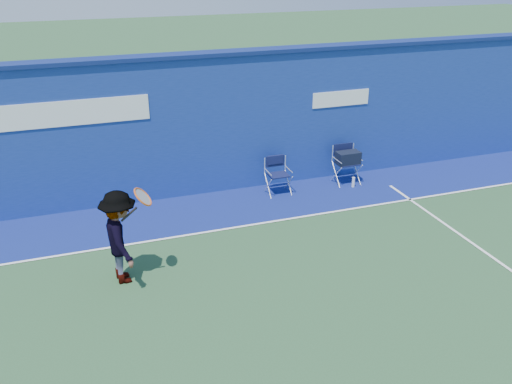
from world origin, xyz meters
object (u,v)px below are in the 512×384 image
object	(u,v)px
directors_chair_left	(278,182)
directors_chair_right	(347,168)
tennis_player	(121,237)
water_bottle	(353,182)

from	to	relation	value
directors_chair_left	directors_chair_right	bearing A→B (deg)	1.28
directors_chair_right	tennis_player	xyz separation A→B (m)	(-5.37, -2.46, 0.42)
directors_chair_right	tennis_player	distance (m)	5.93
water_bottle	tennis_player	world-z (taller)	tennis_player
tennis_player	water_bottle	bearing A→B (deg)	21.87
directors_chair_left	water_bottle	size ratio (longest dim) A/B	3.44
directors_chair_left	water_bottle	distance (m)	1.79
directors_chair_right	tennis_player	bearing A→B (deg)	-155.37
directors_chair_left	tennis_player	world-z (taller)	tennis_player
directors_chair_left	water_bottle	xyz separation A→B (m)	(1.76, -0.25, -0.15)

